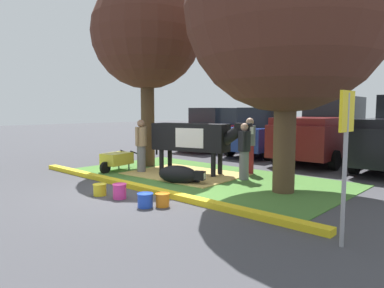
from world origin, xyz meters
name	(u,v)px	position (x,y,z in m)	size (l,w,h in m)	color
ground_plane	(144,192)	(0.00, 0.00, 0.00)	(80.00, 80.00, 0.00)	#424247
grass_island	(202,177)	(-0.22, 2.33, 0.01)	(7.99, 4.16, 0.02)	#477A33
curb_yellow	(141,188)	(-0.22, 0.10, 0.06)	(9.19, 0.24, 0.12)	yellow
hay_bedding	(185,174)	(-0.81, 2.25, 0.03)	(3.20, 2.40, 0.04)	tan
shade_tree_left	(147,35)	(-2.86, 2.56, 4.40)	(3.63, 3.63, 6.25)	#4C3823
shade_tree_right	(288,9)	(2.42, 2.18, 4.15)	(4.62, 4.62, 6.48)	#4C3823
cow_holstein	(194,138)	(-0.69, 2.48, 1.10)	(3.07, 1.28, 1.56)	black
calf_lying	(179,175)	(-0.05, 1.24, 0.24)	(1.33, 0.82, 0.48)	black
person_handler	(244,150)	(0.91, 2.78, 0.84)	(0.34, 0.48, 1.57)	slate
person_visitor_near	(250,144)	(0.48, 3.69, 0.91)	(0.37, 0.43, 1.69)	maroon
person_visitor_far	(141,145)	(-2.02, 1.59, 0.87)	(0.34, 0.51, 1.63)	slate
wheelbarrow	(116,159)	(-2.81, 1.22, 0.39)	(0.77, 1.62, 0.63)	gold
parking_sign	(346,138)	(4.60, -0.21, 1.53)	(0.06, 0.44, 2.18)	#99999E
bucket_yellow	(100,189)	(-0.48, -0.87, 0.14)	(0.31, 0.31, 0.27)	yellow
bucket_pink	(120,191)	(0.08, -0.73, 0.17)	(0.31, 0.31, 0.33)	#EA3893
bucket_blue	(145,200)	(1.01, -0.79, 0.15)	(0.33, 0.33, 0.28)	blue
bucket_orange	(163,199)	(1.22, -0.52, 0.14)	(0.30, 0.30, 0.27)	orange
sedan_red	(216,130)	(-4.29, 8.01, 0.98)	(2.13, 4.45, 2.02)	red
sedan_blue	(266,132)	(-1.48, 7.96, 0.98)	(2.13, 4.45, 2.02)	navy
pickup_truck_maroon	(325,131)	(1.06, 7.93, 1.11)	(2.35, 5.46, 2.42)	maroon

